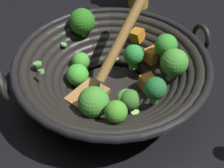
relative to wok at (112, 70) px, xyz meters
name	(u,v)px	position (x,y,z in m)	size (l,w,h in m)	color
ground_plane	(112,93)	(0.00, 0.00, -0.06)	(4.00, 4.00, 0.00)	black
wok	(112,70)	(0.00, 0.00, 0.00)	(0.36, 0.38, 0.23)	black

